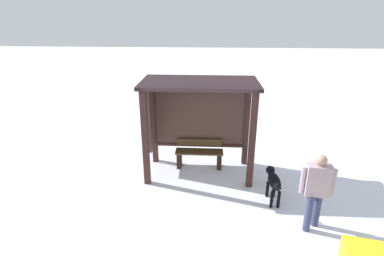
# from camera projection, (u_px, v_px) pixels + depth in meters

# --- Properties ---
(ground_plane) EXTENTS (60.00, 60.00, 0.00)m
(ground_plane) POSITION_uv_depth(u_px,v_px,m) (199.00, 172.00, 8.22)
(ground_plane) COLOR white
(bus_shelter) EXTENTS (2.85, 1.52, 2.50)m
(bus_shelter) POSITION_uv_depth(u_px,v_px,m) (195.00, 107.00, 7.80)
(bus_shelter) COLOR #3E2320
(bus_shelter) RESTS_ON ground
(bench_left_inside) EXTENTS (1.31, 0.40, 0.77)m
(bench_left_inside) POSITION_uv_depth(u_px,v_px,m) (199.00, 155.00, 8.40)
(bench_left_inside) COLOR #4D371F
(bench_left_inside) RESTS_ON ground
(person_walking) EXTENTS (0.64, 0.32, 1.63)m
(person_walking) POSITION_uv_depth(u_px,v_px,m) (317.00, 187.00, 5.79)
(person_walking) COLOR #BCA4B2
(person_walking) RESTS_ON ground
(dog) EXTENTS (0.28, 0.99, 0.70)m
(dog) POSITION_uv_depth(u_px,v_px,m) (274.00, 181.00, 6.83)
(dog) COLOR black
(dog) RESTS_ON ground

